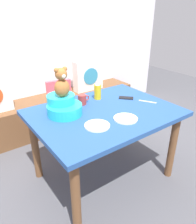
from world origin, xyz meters
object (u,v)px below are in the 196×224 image
object	(u,v)px
highchair	(63,105)
infant_seat_teal	(63,106)
ketchup_bottle	(98,91)
dining_table	(104,121)
cell_phone	(126,98)
teddy_bear	(62,83)
dinner_plate_far	(97,126)
coffee_mug	(82,99)
dinner_plate_near	(126,119)
pillow_floral_right	(88,75)

from	to	relation	value
highchair	infant_seat_teal	size ratio (longest dim) A/B	2.39
infant_seat_teal	ketchup_bottle	xyz separation A→B (m)	(0.44, 0.10, 0.02)
dining_table	cell_phone	world-z (taller)	cell_phone
teddy_bear	cell_phone	size ratio (longest dim) A/B	1.74
dinner_plate_far	ketchup_bottle	bearing A→B (deg)	53.85
cell_phone	dinner_plate_far	bearing A→B (deg)	162.47
coffee_mug	cell_phone	size ratio (longest dim) A/B	0.83
coffee_mug	dinner_plate_near	xyz separation A→B (m)	(0.12, -0.47, -0.04)
teddy_bear	ketchup_bottle	world-z (taller)	teddy_bear
pillow_floral_right	highchair	bearing A→B (deg)	-146.99
pillow_floral_right	teddy_bear	bearing A→B (deg)	-132.08
dinner_plate_far	cell_phone	world-z (taller)	dinner_plate_far
highchair	teddy_bear	distance (m)	0.85
highchair	dinner_plate_near	distance (m)	1.05
pillow_floral_right	dinner_plate_far	bearing A→B (deg)	-120.97
dining_table	highchair	distance (m)	0.80
coffee_mug	dinner_plate_far	size ratio (longest dim) A/B	0.60
coffee_mug	dining_table	bearing A→B (deg)	-72.10
dining_table	teddy_bear	size ratio (longest dim) A/B	5.09
teddy_bear	dinner_plate_near	xyz separation A→B (m)	(0.36, -0.40, -0.27)
highchair	cell_phone	bearing A→B (deg)	-60.74
infant_seat_teal	teddy_bear	xyz separation A→B (m)	(-0.00, -0.00, 0.21)
dinner_plate_near	dinner_plate_far	world-z (taller)	same
ketchup_bottle	coffee_mug	size ratio (longest dim) A/B	1.54
highchair	coffee_mug	distance (m)	0.61
highchair	infant_seat_teal	xyz separation A→B (m)	(-0.30, -0.62, 0.29)
dining_table	infant_seat_teal	bearing A→B (deg)	152.43
pillow_floral_right	cell_phone	world-z (taller)	pillow_floral_right
highchair	ketchup_bottle	xyz separation A→B (m)	(0.14, -0.52, 0.31)
dinner_plate_far	cell_phone	bearing A→B (deg)	27.26
pillow_floral_right	dinner_plate_far	distance (m)	1.63
teddy_bear	pillow_floral_right	bearing A→B (deg)	47.92
ketchup_bottle	infant_seat_teal	bearing A→B (deg)	-166.87
dinner_plate_near	highchair	bearing A→B (deg)	93.56
coffee_mug	dinner_plate_far	world-z (taller)	coffee_mug
dining_table	teddy_bear	bearing A→B (deg)	152.50
dining_table	coffee_mug	bearing A→B (deg)	107.90
coffee_mug	dinner_plate_near	world-z (taller)	coffee_mug
teddy_bear	coffee_mug	size ratio (longest dim) A/B	2.08
ketchup_bottle	cell_phone	bearing A→B (deg)	-32.98
infant_seat_teal	teddy_bear	distance (m)	0.21
pillow_floral_right	dinner_plate_near	size ratio (longest dim) A/B	2.20
dinner_plate_near	cell_phone	xyz separation A→B (m)	(0.32, 0.34, -0.00)
pillow_floral_right	dining_table	distance (m)	1.36
ketchup_bottle	coffee_mug	xyz separation A→B (m)	(-0.20, -0.02, -0.04)
dining_table	highchair	bearing A→B (deg)	91.45
dining_table	pillow_floral_right	bearing A→B (deg)	62.78
dining_table	dinner_plate_near	distance (m)	0.26
dining_table	cell_phone	bearing A→B (deg)	16.91
infant_seat_teal	dining_table	bearing A→B (deg)	-27.57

